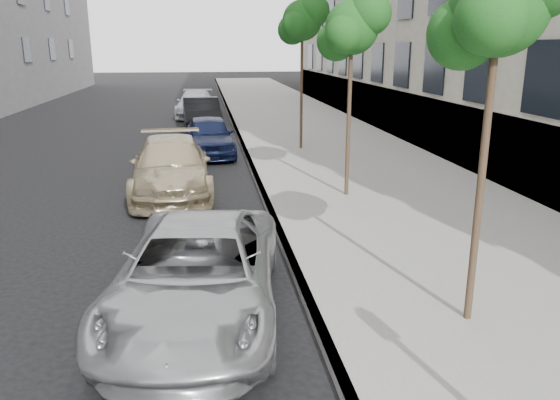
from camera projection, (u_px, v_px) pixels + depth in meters
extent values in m
cube|color=gray|center=(290.00, 117.00, 29.04)|extent=(6.40, 72.00, 0.14)
cube|color=#9E9B93|center=(231.00, 118.00, 28.63)|extent=(0.15, 72.00, 0.14)
cylinder|color=#38281C|center=(485.00, 147.00, 6.79)|extent=(0.10, 0.10, 4.71)
sphere|color=#144E19|center=(499.00, 7.00, 6.34)|extent=(1.16, 1.16, 1.16)
sphere|color=#144E19|center=(463.00, 34.00, 6.62)|extent=(0.87, 0.87, 0.87)
cylinder|color=#38281C|center=(349.00, 100.00, 12.99)|extent=(0.10, 0.10, 4.68)
sphere|color=#144E19|center=(352.00, 28.00, 12.55)|extent=(1.24, 1.24, 1.24)
sphere|color=#144E19|center=(370.00, 13.00, 12.32)|extent=(0.99, 0.99, 0.99)
sphere|color=#144E19|center=(336.00, 41.00, 12.83)|extent=(0.93, 0.93, 0.93)
cylinder|color=#38281C|center=(302.00, 76.00, 19.13)|extent=(0.10, 0.10, 5.12)
sphere|color=#144E19|center=(302.00, 20.00, 18.62)|extent=(1.37, 1.37, 1.37)
sphere|color=#144E19|center=(314.00, 11.00, 18.40)|extent=(1.09, 1.09, 1.09)
sphere|color=#144E19|center=(292.00, 30.00, 18.90)|extent=(1.02, 1.02, 1.02)
imported|color=#ABADB0|center=(197.00, 273.00, 7.58)|extent=(2.79, 5.01, 1.32)
imported|color=tan|center=(171.00, 167.00, 14.08)|extent=(2.21, 4.98, 1.42)
imported|color=#0F1633|center=(209.00, 136.00, 19.05)|extent=(1.84, 4.12, 1.37)
imported|color=black|center=(202.00, 115.00, 24.53)|extent=(1.83, 4.57, 1.48)
imported|color=#B2B5BA|center=(196.00, 104.00, 29.48)|extent=(2.21, 4.88, 1.39)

